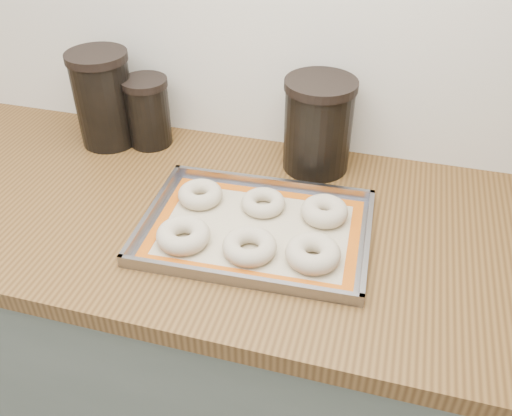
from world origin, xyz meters
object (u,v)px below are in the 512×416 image
(canister_mid, at_px, (148,112))
(bagel_front_mid, at_px, (249,246))
(bagel_back_right, at_px, (324,211))
(bagel_front_right, at_px, (313,253))
(baking_tray, at_px, (256,229))
(bagel_back_mid, at_px, (263,203))
(canister_right, at_px, (318,125))
(bagel_back_left, at_px, (200,194))
(bagel_front_left, at_px, (183,235))
(canister_left, at_px, (104,99))

(canister_mid, bearing_deg, bagel_front_mid, -43.87)
(bagel_front_mid, relative_size, bagel_back_right, 1.07)
(bagel_front_right, bearing_deg, bagel_front_mid, -175.01)
(baking_tray, height_order, bagel_front_mid, bagel_front_mid)
(bagel_back_mid, bearing_deg, bagel_back_right, 0.05)
(bagel_front_right, bearing_deg, canister_right, 99.68)
(bagel_front_right, bearing_deg, bagel_back_left, 155.15)
(bagel_front_mid, distance_m, bagel_back_left, 0.20)
(bagel_front_left, relative_size, bagel_back_right, 1.09)
(bagel_front_right, relative_size, canister_left, 0.45)
(bagel_front_right, bearing_deg, canister_mid, 145.04)
(baking_tray, xyz_separation_m, bagel_front_left, (-0.13, -0.08, 0.02))
(bagel_front_mid, height_order, canister_left, canister_left)
(bagel_front_right, distance_m, canister_mid, 0.60)
(bagel_front_mid, height_order, bagel_back_mid, bagel_front_mid)
(canister_left, relative_size, canister_right, 1.07)
(bagel_front_mid, relative_size, canister_left, 0.45)
(bagel_back_mid, bearing_deg, canister_left, 158.10)
(bagel_front_mid, relative_size, bagel_back_mid, 1.12)
(bagel_front_right, height_order, canister_mid, canister_mid)
(baking_tray, distance_m, canister_left, 0.54)
(bagel_front_left, distance_m, bagel_back_right, 0.30)
(canister_right, bearing_deg, bagel_back_mid, -110.12)
(bagel_front_mid, bearing_deg, canister_mid, 136.13)
(bagel_front_right, height_order, bagel_back_right, same)
(bagel_front_right, relative_size, bagel_back_mid, 1.12)
(bagel_back_right, bearing_deg, bagel_front_left, -149.35)
(bagel_front_left, distance_m, canister_mid, 0.43)
(bagel_front_mid, distance_m, canister_left, 0.58)
(canister_left, distance_m, canister_mid, 0.11)
(bagel_back_mid, height_order, bagel_back_right, bagel_back_right)
(canister_left, distance_m, canister_right, 0.54)
(bagel_back_mid, xyz_separation_m, canister_right, (0.08, 0.21, 0.09))
(baking_tray, height_order, bagel_back_right, bagel_back_right)
(bagel_front_right, bearing_deg, bagel_back_right, 90.59)
(bagel_back_left, height_order, canister_mid, canister_mid)
(bagel_back_right, relative_size, canister_left, 0.42)
(baking_tray, distance_m, canister_mid, 0.46)
(bagel_front_left, distance_m, bagel_front_mid, 0.14)
(canister_left, bearing_deg, canister_mid, 10.74)
(baking_tray, height_order, canister_left, canister_left)
(bagel_back_right, distance_m, canister_left, 0.63)
(bagel_front_left, bearing_deg, bagel_front_mid, 1.89)
(canister_right, bearing_deg, baking_tray, -104.25)
(bagel_front_right, distance_m, bagel_back_left, 0.30)
(canister_right, bearing_deg, canister_mid, -179.85)
(canister_left, bearing_deg, bagel_front_left, -44.97)
(bagel_back_left, bearing_deg, bagel_back_mid, 3.85)
(bagel_front_right, height_order, bagel_back_mid, bagel_front_right)
(bagel_back_mid, xyz_separation_m, bagel_back_right, (0.13, 0.00, 0.00))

